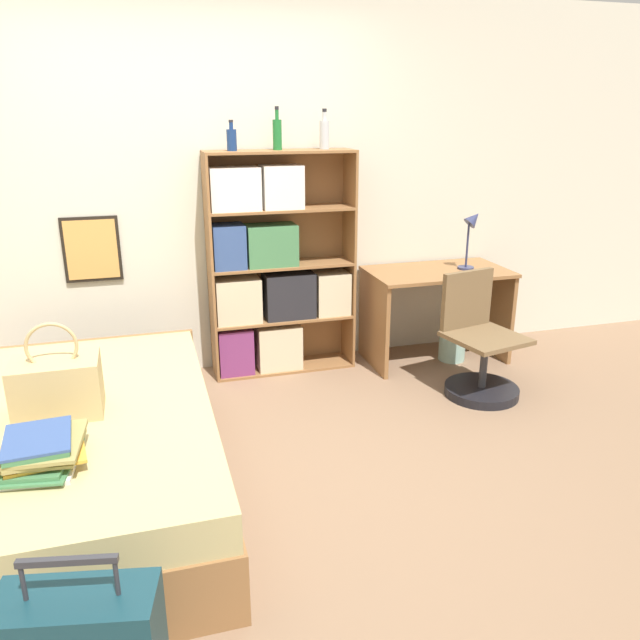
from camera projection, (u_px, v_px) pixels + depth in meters
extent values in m
plane|color=#84664C|center=(227.00, 477.00, 3.27)|extent=(14.00, 14.00, 0.00)
cube|color=beige|center=(185.00, 191.00, 4.26)|extent=(10.00, 0.06, 2.60)
cube|color=black|center=(92.00, 249.00, 4.17)|extent=(0.37, 0.02, 0.44)
cube|color=#DB994C|center=(92.00, 250.00, 4.16)|extent=(0.33, 0.01, 0.40)
cube|color=olive|center=(96.00, 470.00, 3.05)|extent=(1.16, 2.05, 0.31)
cube|color=tan|center=(90.00, 426.00, 2.97)|extent=(1.13, 2.02, 0.17)
cube|color=olive|center=(102.00, 375.00, 3.94)|extent=(1.16, 0.04, 0.48)
cube|color=tan|center=(57.00, 387.00, 2.86)|extent=(0.39, 0.26, 0.27)
torus|color=tan|center=(51.00, 346.00, 2.80)|extent=(0.23, 0.02, 0.23)
cube|color=silver|center=(40.00, 464.00, 2.47)|extent=(0.31, 0.34, 0.02)
cube|color=#427A4C|center=(41.00, 462.00, 2.46)|extent=(0.31, 0.38, 0.01)
cube|color=#427A4C|center=(41.00, 459.00, 2.46)|extent=(0.27, 0.35, 0.02)
cube|color=gold|center=(45.00, 452.00, 2.48)|extent=(0.33, 0.32, 0.01)
cube|color=#99894C|center=(42.00, 451.00, 2.46)|extent=(0.32, 0.32, 0.01)
cube|color=#99894C|center=(41.00, 449.00, 2.45)|extent=(0.29, 0.31, 0.01)
cube|color=#99894C|center=(42.00, 444.00, 2.46)|extent=(0.33, 0.37, 0.02)
cube|color=#427A4C|center=(38.00, 440.00, 2.45)|extent=(0.26, 0.33, 0.02)
cube|color=#334C84|center=(37.00, 438.00, 2.43)|extent=(0.27, 0.32, 0.01)
cylinder|color=#2D2D33|center=(23.00, 582.00, 1.70)|extent=(0.01, 0.01, 0.12)
cylinder|color=#2D2D33|center=(116.00, 576.00, 1.72)|extent=(0.01, 0.01, 0.12)
cube|color=#2D2D33|center=(67.00, 561.00, 1.69)|extent=(0.27, 0.07, 0.02)
cube|color=olive|center=(210.00, 270.00, 4.28)|extent=(0.02, 0.29, 1.57)
cube|color=olive|center=(349.00, 260.00, 4.55)|extent=(0.02, 0.29, 1.57)
cube|color=olive|center=(277.00, 260.00, 4.55)|extent=(1.03, 0.01, 1.57)
cube|color=olive|center=(284.00, 366.00, 4.66)|extent=(0.99, 0.29, 0.02)
cube|color=olive|center=(283.00, 317.00, 4.54)|extent=(0.99, 0.29, 0.02)
cube|color=olive|center=(282.00, 265.00, 4.42)|extent=(0.99, 0.29, 0.02)
cube|color=olive|center=(281.00, 209.00, 4.29)|extent=(0.99, 0.29, 0.02)
cube|color=olive|center=(279.00, 151.00, 4.17)|extent=(0.99, 0.29, 0.02)
cube|color=#7A336B|center=(235.00, 350.00, 4.50)|extent=(0.25, 0.22, 0.34)
cube|color=beige|center=(278.00, 346.00, 4.59)|extent=(0.32, 0.22, 0.33)
cube|color=beige|center=(238.00, 300.00, 4.39)|extent=(0.31, 0.22, 0.31)
cube|color=#232328|center=(289.00, 295.00, 4.49)|extent=(0.36, 0.22, 0.33)
cube|color=beige|center=(331.00, 293.00, 4.57)|extent=(0.25, 0.22, 0.31)
cube|color=#334C84|center=(228.00, 246.00, 4.25)|extent=(0.22, 0.22, 0.30)
cube|color=#427A4C|center=(271.00, 245.00, 4.33)|extent=(0.35, 0.22, 0.28)
cube|color=silver|center=(234.00, 189.00, 4.15)|extent=(0.33, 0.22, 0.28)
cube|color=silver|center=(281.00, 187.00, 4.23)|extent=(0.27, 0.22, 0.29)
cylinder|color=navy|center=(232.00, 140.00, 4.05)|extent=(0.07, 0.07, 0.14)
cylinder|color=navy|center=(231.00, 126.00, 4.02)|extent=(0.03, 0.03, 0.04)
cylinder|color=#232328|center=(231.00, 121.00, 4.01)|extent=(0.03, 0.03, 0.02)
cylinder|color=#1E6B2D|center=(277.00, 135.00, 4.13)|extent=(0.06, 0.06, 0.19)
cylinder|color=#1E6B2D|center=(277.00, 115.00, 4.09)|extent=(0.02, 0.02, 0.06)
cylinder|color=#232328|center=(277.00, 108.00, 4.08)|extent=(0.03, 0.03, 0.02)
cylinder|color=#B7BCC1|center=(324.00, 135.00, 4.24)|extent=(0.07, 0.07, 0.18)
cylinder|color=#B7BCC1|center=(324.00, 116.00, 4.20)|extent=(0.03, 0.03, 0.06)
cylinder|color=#232328|center=(324.00, 110.00, 4.18)|extent=(0.03, 0.03, 0.02)
cube|color=olive|center=(438.00, 272.00, 4.62)|extent=(1.04, 0.59, 0.02)
cube|color=olive|center=(374.00, 323.00, 4.60)|extent=(0.03, 0.55, 0.68)
cube|color=olive|center=(493.00, 311.00, 4.86)|extent=(0.03, 0.55, 0.68)
cylinder|color=navy|center=(466.00, 268.00, 4.65)|extent=(0.12, 0.12, 0.02)
cylinder|color=navy|center=(467.00, 245.00, 4.59)|extent=(0.02, 0.02, 0.33)
cone|color=navy|center=(474.00, 219.00, 4.54)|extent=(0.14, 0.10, 0.14)
cylinder|color=black|center=(481.00, 391.00, 4.21)|extent=(0.49, 0.49, 0.06)
cylinder|color=#333338|center=(483.00, 368.00, 4.15)|extent=(0.05, 0.05, 0.39)
cube|color=brown|center=(486.00, 338.00, 4.09)|extent=(0.54, 0.54, 0.03)
cube|color=brown|center=(467.00, 299.00, 4.19)|extent=(0.40, 0.13, 0.39)
cylinder|color=#99C1B2|center=(452.00, 345.00, 4.78)|extent=(0.20, 0.20, 0.24)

